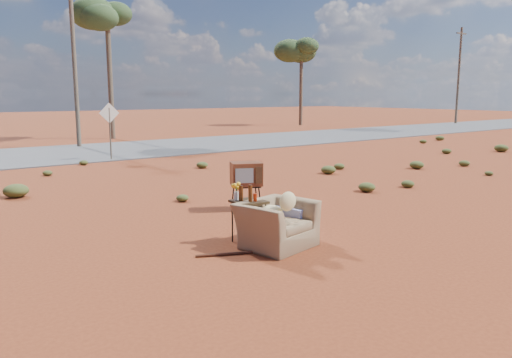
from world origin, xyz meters
TOP-DOWN VIEW (x-y plane):
  - ground at (0.00, 0.00)m, footprint 140.00×140.00m
  - highway at (0.00, 15.00)m, footprint 140.00×7.00m
  - armchair at (-0.30, -0.43)m, footprint 1.48×1.13m
  - tv_unit at (0.79, 2.03)m, footprint 0.81×0.74m
  - side_table at (-0.66, 0.00)m, footprint 0.54×0.54m
  - rusty_bar at (-0.98, -0.52)m, footprint 1.59×0.72m
  - road_sign at (1.50, 12.00)m, footprint 0.78×0.06m
  - eucalyptus_center at (5.00, 21.00)m, footprint 3.20×3.20m
  - eucalyptus_right at (22.00, 24.00)m, footprint 3.20×3.20m
  - utility_pole_center at (2.00, 17.50)m, footprint 1.40×0.20m
  - utility_pole_east at (34.00, 17.50)m, footprint 1.40×0.20m
  - scrub_patch at (-0.82, 4.41)m, footprint 17.49×8.07m

SIDE VIEW (x-z plane):
  - ground at x=0.00m, z-range 0.00..0.00m
  - highway at x=0.00m, z-range 0.00..0.04m
  - rusty_bar at x=-0.98m, z-range 0.00..0.05m
  - scrub_patch at x=-0.82m, z-range -0.03..0.30m
  - armchair at x=-0.30m, z-range -0.03..0.99m
  - side_table at x=-0.66m, z-range 0.24..1.28m
  - tv_unit at x=0.79m, z-range 0.25..1.30m
  - road_sign at x=1.50m, z-range 0.41..2.60m
  - utility_pole_center at x=2.00m, z-range 0.15..8.15m
  - utility_pole_east at x=34.00m, z-range 0.15..8.15m
  - eucalyptus_right at x=22.00m, z-range 2.39..9.49m
  - eucalyptus_center at x=5.00m, z-range 2.63..10.23m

